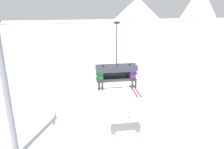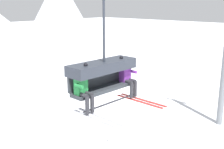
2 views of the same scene
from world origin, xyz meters
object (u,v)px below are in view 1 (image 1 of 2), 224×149
Objects in this scene: lift_tower_near at (6,92)px; chairlift_chair at (116,70)px; skier_green at (100,77)px; skier_purple at (133,76)px.

lift_tower_near reaches higher than chairlift_chair.
skier_green is (-0.90, -0.21, -0.30)m from chairlift_chair.
skier_green is 1.79m from skier_purple.
lift_tower_near is 5.25m from skier_green.
chairlift_chair is at bearing -6.75° from lift_tower_near.
chairlift_chair reaches higher than skier_purple.
lift_tower_near is 6.14m from chairlift_chair.
skier_green and skier_purple have the same top height.
skier_green is (5.09, -0.92, 0.87)m from lift_tower_near.
skier_purple is at bearing -13.42° from chairlift_chair.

